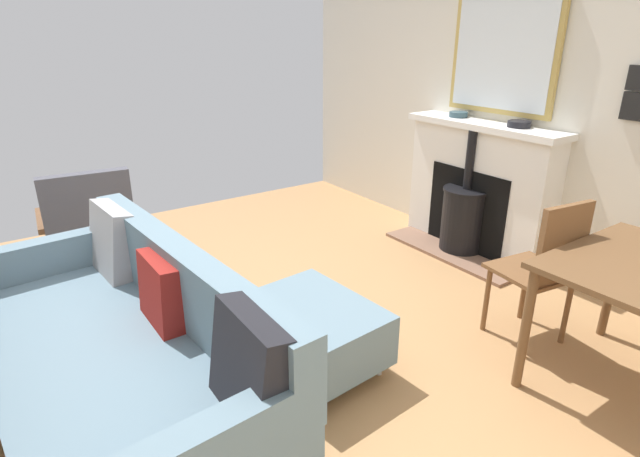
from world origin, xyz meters
name	(u,v)px	position (x,y,z in m)	size (l,w,h in m)	color
ground_plane	(235,348)	(0.00, 0.00, 0.00)	(5.09, 5.27, 0.01)	#A87A4C
wall_left	(527,83)	(-2.55, 0.00, 1.39)	(0.12, 5.27, 2.78)	beige
fireplace	(475,194)	(-2.32, -0.19, 0.49)	(0.57, 1.39, 1.09)	brown
mirror_over_mantel	(503,52)	(-2.46, -0.19, 1.61)	(0.04, 0.95, 0.93)	tan
mantel_bowl_near	(458,114)	(-2.37, -0.48, 1.11)	(0.15, 0.15, 0.05)	#334C56
mantel_bowl_far	(519,124)	(-2.37, 0.10, 1.11)	(0.17, 0.17, 0.05)	black
sofa	(122,357)	(0.68, 0.26, 0.36)	(1.07, 2.07, 0.85)	#B2B2B7
ottoman	(311,330)	(-0.27, 0.41, 0.23)	(0.66, 0.79, 0.38)	#B2B2B7
armchair_accent	(88,217)	(0.44, -1.50, 0.47)	(0.72, 0.63, 0.85)	brown
dining_chair_near_fireplace	(546,264)	(-1.49, 0.98, 0.53)	(0.45, 0.45, 0.91)	brown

